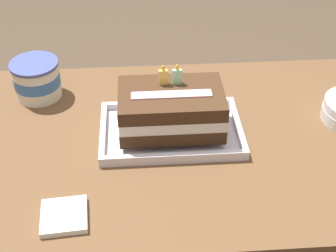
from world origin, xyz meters
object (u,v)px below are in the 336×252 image
Objects in this scene: birthday_cake at (171,109)px; napkin_pile at (64,216)px; foil_tray at (171,131)px; ice_cream_tub at (37,79)px.

birthday_cake is 2.47× the size of napkin_pile.
foil_tray is 0.32m from napkin_pile.
foil_tray is 3.45× the size of napkin_pile.
ice_cream_tub is (-0.32, 0.18, 0.04)m from foil_tray.
foil_tray is at bearing -90.00° from birthday_cake.
birthday_cake reaches higher than napkin_pile.
ice_cream_tub is at bearing 104.06° from napkin_pile.
birthday_cake is 0.33m from napkin_pile.
foil_tray is 0.06m from birthday_cake.
napkin_pile is at bearing -132.91° from birthday_cake.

